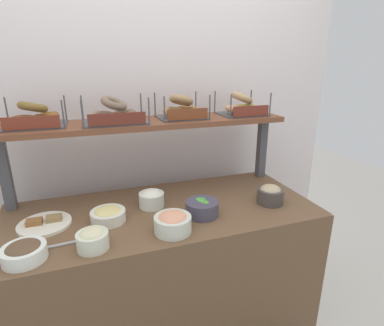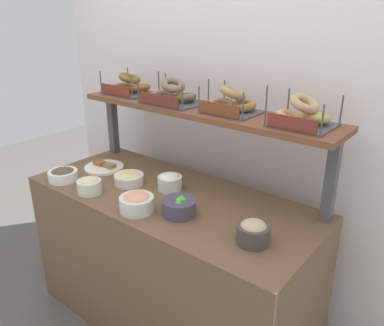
{
  "view_description": "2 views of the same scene",
  "coord_description": "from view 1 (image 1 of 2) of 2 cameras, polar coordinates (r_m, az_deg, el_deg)",
  "views": [
    {
      "loc": [
        -0.33,
        -1.41,
        1.58
      ],
      "look_at": [
        0.18,
        0.04,
        1.08
      ],
      "focal_mm": 28.27,
      "sensor_mm": 36.0,
      "label": 1
    },
    {
      "loc": [
        1.25,
        -1.37,
        1.77
      ],
      "look_at": [
        0.14,
        0.02,
        1.07
      ],
      "focal_mm": 35.96,
      "sensor_mm": 36.0,
      "label": 2
    }
  ],
  "objects": [
    {
      "name": "bowl_egg_salad",
      "position": [
        1.55,
        -15.54,
        -9.38
      ],
      "size": [
        0.17,
        0.17,
        0.07
      ],
      "color": "white",
      "rests_on": "deli_counter"
    },
    {
      "name": "bowl_lox_spread",
      "position": [
        1.4,
        -3.66,
        -11.1
      ],
      "size": [
        0.17,
        0.17,
        0.1
      ],
      "color": "silver",
      "rests_on": "deli_counter"
    },
    {
      "name": "bowl_cream_cheese",
      "position": [
        1.64,
        -7.64,
        -6.58
      ],
      "size": [
        0.13,
        0.13,
        0.1
      ],
      "color": "white",
      "rests_on": "deli_counter"
    },
    {
      "name": "shelf_riser_left",
      "position": [
        1.81,
        -31.79,
        -1.72
      ],
      "size": [
        0.05,
        0.05,
        0.4
      ],
      "primitive_type": "cube",
      "color": "#4C4C51",
      "rests_on": "deli_counter"
    },
    {
      "name": "bowl_chocolate_spread",
      "position": [
        1.39,
        -29.14,
        -14.42
      ],
      "size": [
        0.17,
        0.17,
        0.07
      ],
      "color": "white",
      "rests_on": "deli_counter"
    },
    {
      "name": "upper_shelf",
      "position": [
        1.74,
        -8.17,
        7.5
      ],
      "size": [
        1.58,
        0.32,
        0.03
      ],
      "primitive_type": "cube",
      "color": "brown",
      "rests_on": "shelf_riser_left"
    },
    {
      "name": "bagel_basket_poppy",
      "position": [
        1.69,
        -14.41,
        8.93
      ],
      "size": [
        0.34,
        0.25,
        0.15
      ],
      "color": "#4C4C51",
      "rests_on": "upper_shelf"
    },
    {
      "name": "back_wall",
      "position": [
        2.02,
        -9.68,
        7.05
      ],
      "size": [
        2.82,
        0.06,
        2.4
      ],
      "primitive_type": "cube",
      "color": "white",
      "rests_on": "ground_plane"
    },
    {
      "name": "bagel_basket_everything",
      "position": [
        1.79,
        -2.03,
        10.04
      ],
      "size": [
        0.29,
        0.27,
        0.15
      ],
      "color": "#4C4C51",
      "rests_on": "upper_shelf"
    },
    {
      "name": "bowl_hummus",
      "position": [
        1.72,
        14.54,
        -5.71
      ],
      "size": [
        0.14,
        0.14,
        0.11
      ],
      "color": "#48413C",
      "rests_on": "deli_counter"
    },
    {
      "name": "serving_plate_white",
      "position": [
        1.63,
        -26.04,
        -10.21
      ],
      "size": [
        0.24,
        0.24,
        0.04
      ],
      "color": "white",
      "rests_on": "deli_counter"
    },
    {
      "name": "bagel_basket_sesame",
      "position": [
        1.93,
        9.31,
        10.46
      ],
      "size": [
        0.28,
        0.24,
        0.15
      ],
      "color": "#4C4C51",
      "rests_on": "upper_shelf"
    },
    {
      "name": "bagel_basket_cinnamon_raisin",
      "position": [
        1.73,
        -27.65,
        7.64
      ],
      "size": [
        0.29,
        0.25,
        0.14
      ],
      "color": "#4C4C51",
      "rests_on": "upper_shelf"
    },
    {
      "name": "deli_counter",
      "position": [
        1.86,
        -5.16,
        -20.51
      ],
      "size": [
        1.62,
        0.7,
        0.85
      ],
      "primitive_type": "cube",
      "color": "brown",
      "rests_on": "ground_plane"
    },
    {
      "name": "bowl_potato_salad",
      "position": [
        1.35,
        -18.26,
        -13.44
      ],
      "size": [
        0.13,
        0.13,
        0.09
      ],
      "color": "silver",
      "rests_on": "deli_counter"
    },
    {
      "name": "shelf_riser_right",
      "position": [
        2.07,
        13.0,
        2.8
      ],
      "size": [
        0.05,
        0.05,
        0.4
      ],
      "primitive_type": "cube",
      "color": "#4C4C51",
      "rests_on": "deli_counter"
    },
    {
      "name": "bowl_veggie_mix",
      "position": [
        1.55,
        1.89,
        -8.39
      ],
      "size": [
        0.17,
        0.17,
        0.09
      ],
      "color": "#464356",
      "rests_on": "deli_counter"
    },
    {
      "name": "serving_spoon_near_plate",
      "position": [
        1.43,
        -20.66,
        -13.6
      ],
      "size": [
        0.18,
        0.03,
        0.01
      ],
      "color": "#B7B7BC",
      "rests_on": "deli_counter"
    }
  ]
}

